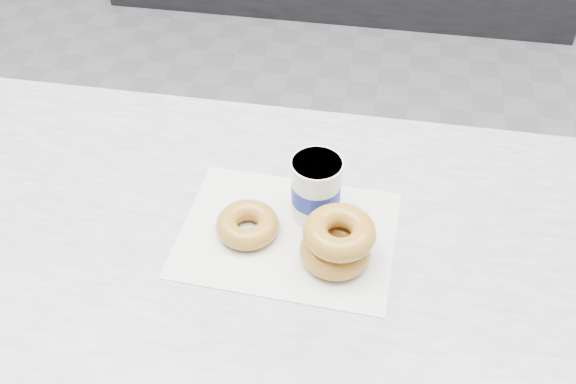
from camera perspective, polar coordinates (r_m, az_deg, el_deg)
ground at (r=2.09m, az=-2.18°, el=-8.80°), size 5.00×5.00×0.00m
wax_paper at (r=1.03m, az=-0.04°, el=-3.75°), size 0.35×0.27×0.00m
donut_single at (r=1.02m, az=-3.63°, el=-2.91°), size 0.10×0.10×0.04m
donut_stack at (r=0.97m, az=4.40°, el=-4.41°), size 0.13×0.13×0.08m
coffee_cup at (r=1.02m, az=2.51°, el=0.30°), size 0.10×0.10×0.11m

